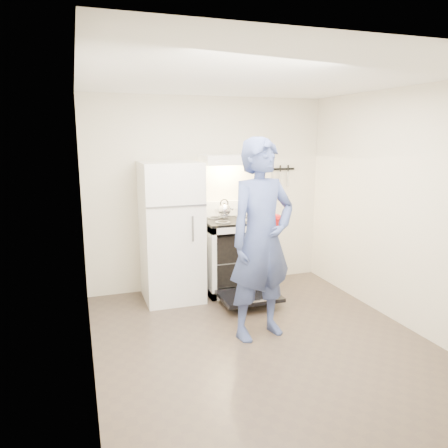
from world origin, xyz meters
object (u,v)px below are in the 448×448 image
(refrigerator, at_px, (171,232))
(tea_kettle, at_px, (224,209))
(stove_body, at_px, (233,256))
(person, at_px, (262,240))
(dutch_oven, at_px, (268,224))

(refrigerator, distance_m, tea_kettle, 0.76)
(refrigerator, height_order, stove_body, refrigerator)
(person, relative_size, dutch_oven, 5.41)
(refrigerator, bearing_deg, dutch_oven, -52.12)
(refrigerator, xyz_separation_m, person, (0.63, -1.31, 0.15))
(stove_body, relative_size, tea_kettle, 3.59)
(dutch_oven, bearing_deg, refrigerator, 127.88)
(stove_body, height_order, tea_kettle, tea_kettle)
(refrigerator, relative_size, tea_kettle, 6.64)
(refrigerator, relative_size, stove_body, 1.85)
(dutch_oven, bearing_deg, tea_kettle, 94.84)
(refrigerator, bearing_deg, person, -64.25)
(dutch_oven, bearing_deg, stove_body, 90.29)
(tea_kettle, distance_m, person, 1.41)
(stove_body, xyz_separation_m, tea_kettle, (-0.09, 0.07, 0.62))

